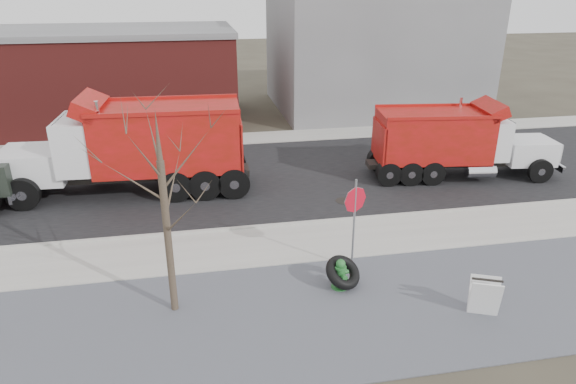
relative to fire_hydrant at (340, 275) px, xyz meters
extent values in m
plane|color=#383328|center=(-1.19, 2.43, -0.41)|extent=(120.00, 120.00, 0.00)
cube|color=slate|center=(-1.19, -1.07, -0.39)|extent=(60.00, 5.00, 0.03)
cube|color=#9E9B93|center=(-1.19, 2.68, -0.38)|extent=(60.00, 2.50, 0.06)
cube|color=#9E9B93|center=(-1.19, 3.98, -0.35)|extent=(60.00, 0.15, 0.11)
cube|color=black|center=(-1.19, 8.73, -0.40)|extent=(60.00, 9.40, 0.02)
cube|color=#9E9B93|center=(-1.19, 14.43, -0.38)|extent=(60.00, 2.00, 0.06)
cube|color=gray|center=(7.81, 20.43, 3.59)|extent=(12.00, 10.00, 8.00)
cube|color=maroon|center=(-11.19, 19.43, 2.09)|extent=(20.00, 8.00, 5.00)
cube|color=gray|center=(-11.19, 19.43, 4.74)|extent=(20.20, 8.20, 0.30)
cylinder|color=#382D23|center=(-4.39, -0.17, 1.59)|extent=(0.18, 0.18, 4.00)
cone|color=#382D23|center=(-4.39, -0.17, 4.19)|extent=(0.14, 0.14, 1.20)
cylinder|color=#2C7332|center=(0.00, 0.01, -0.37)|extent=(0.47, 0.47, 0.06)
cylinder|color=#2C7332|center=(0.00, 0.01, -0.05)|extent=(0.25, 0.25, 0.64)
cylinder|color=#2C7332|center=(0.00, 0.01, 0.24)|extent=(0.32, 0.32, 0.05)
sphere|color=#2C7332|center=(0.00, 0.01, 0.34)|extent=(0.26, 0.26, 0.26)
cylinder|color=#2C7332|center=(0.00, 0.01, 0.45)|extent=(0.05, 0.05, 0.06)
cylinder|color=#2C7332|center=(-0.18, -0.05, 0.04)|extent=(0.16, 0.15, 0.12)
cylinder|color=#2C7332|center=(0.17, 0.06, 0.04)|extent=(0.16, 0.15, 0.12)
cylinder|color=#2C7332|center=(0.05, -0.17, 0.02)|extent=(0.19, 0.17, 0.16)
torus|color=black|center=(0.08, 0.06, 0.04)|extent=(1.37, 1.35, 0.84)
cylinder|color=gray|center=(0.61, 0.91, 0.98)|extent=(0.06, 0.06, 2.78)
cylinder|color=red|center=(0.61, 0.91, 1.78)|extent=(0.71, 0.32, 0.76)
cube|color=white|center=(3.12, -1.91, 0.12)|extent=(0.77, 0.51, 0.99)
cube|color=white|center=(3.20, -1.72, 0.12)|extent=(0.77, 0.51, 0.99)
cube|color=black|center=(3.16, -1.82, 0.61)|extent=(0.69, 0.32, 0.04)
cube|color=black|center=(7.20, 7.35, 0.21)|extent=(7.69, 1.72, 0.20)
cube|color=silver|center=(10.11, 6.99, 0.69)|extent=(2.17, 1.97, 0.98)
cube|color=silver|center=(11.17, 6.86, 0.69)|extent=(0.25, 1.56, 0.89)
cube|color=silver|center=(8.22, 7.22, 1.31)|extent=(1.67, 2.22, 1.61)
cube|color=black|center=(8.97, 7.13, 1.76)|extent=(0.27, 1.78, 0.72)
cube|color=#B20F13|center=(6.05, 7.49, 1.40)|extent=(4.71, 2.68, 1.97)
cylinder|color=silver|center=(7.48, 8.17, 1.72)|extent=(0.14, 0.14, 2.15)
cylinder|color=black|center=(10.42, 7.92, 0.11)|extent=(1.01, 0.39, 0.98)
cylinder|color=black|center=(10.19, 6.00, 0.11)|extent=(1.01, 0.39, 0.98)
cylinder|color=black|center=(5.09, 8.48, 0.11)|extent=(1.01, 0.39, 0.98)
cylinder|color=black|center=(4.88, 6.77, 0.11)|extent=(1.01, 0.39, 0.98)
cube|color=black|center=(-6.00, 8.03, 0.31)|extent=(8.90, 1.34, 0.24)
cube|color=silver|center=(-9.56, 8.19, 0.92)|extent=(2.48, 2.22, 1.19)
cube|color=silver|center=(-10.63, 8.24, 0.92)|extent=(0.14, 1.90, 1.09)
cube|color=silver|center=(-7.66, 8.10, 1.68)|extent=(1.85, 2.57, 1.95)
cube|color=black|center=(-8.41, 8.14, 2.22)|extent=(0.15, 2.17, 0.87)
cube|color=#B20F13|center=(-4.59, 7.97, 1.79)|extent=(5.54, 2.85, 2.39)
cylinder|color=silver|center=(-6.86, 7.03, 2.17)|extent=(0.16, 0.16, 2.61)
cylinder|color=black|center=(-9.81, 7.03, 0.21)|extent=(1.21, 0.38, 1.19)
cylinder|color=black|center=(-9.71, 9.37, 0.21)|extent=(1.21, 0.38, 1.19)
cylinder|color=black|center=(-3.33, 6.87, 0.21)|extent=(1.21, 0.38, 1.19)
cylinder|color=black|center=(-3.24, 8.95, 0.21)|extent=(1.21, 0.38, 1.19)
cube|color=silver|center=(-10.10, 7.64, 0.83)|extent=(0.14, 1.77, 1.01)
cylinder|color=black|center=(-10.92, 8.78, 0.17)|extent=(1.13, 0.36, 1.11)
camera|label=1|loc=(-3.58, -11.40, 7.38)|focal=32.00mm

